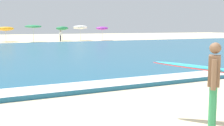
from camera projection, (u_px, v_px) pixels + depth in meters
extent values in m
cube|color=#1E6084|center=(17.00, 54.00, 21.02)|extent=(120.00, 28.00, 0.14)
cube|color=white|center=(77.00, 86.00, 9.09)|extent=(120.00, 1.18, 0.01)
cylinder|color=#338E56|center=(212.00, 109.00, 5.53)|extent=(0.15, 0.15, 0.88)
cylinder|color=#338E56|center=(213.00, 106.00, 5.70)|extent=(0.15, 0.15, 0.88)
cube|color=brown|center=(214.00, 71.00, 5.52)|extent=(0.40, 0.39, 0.60)
sphere|color=brown|center=(215.00, 48.00, 5.47)|extent=(0.22, 0.22, 0.22)
cylinder|color=brown|center=(214.00, 75.00, 5.31)|extent=(0.10, 0.10, 0.58)
cylinder|color=brown|center=(214.00, 68.00, 5.78)|extent=(0.30, 0.28, 0.51)
ellipsoid|color=#33BCD6|center=(215.00, 69.00, 6.00)|extent=(1.95, 2.07, 0.31)
ellipsoid|color=red|center=(215.00, 70.00, 6.00)|extent=(2.04, 2.16, 0.27)
cylinder|color=beige|center=(6.00, 36.00, 39.50)|extent=(0.05, 0.05, 1.72)
ellipsoid|color=#F4A31E|center=(5.00, 29.00, 39.38)|extent=(2.28, 2.32, 0.75)
cylinder|color=beige|center=(33.00, 34.00, 38.88)|extent=(0.05, 0.05, 2.07)
ellipsoid|color=#23844C|center=(33.00, 26.00, 38.74)|extent=(2.28, 2.29, 0.45)
cylinder|color=beige|center=(62.00, 35.00, 42.20)|extent=(0.05, 0.05, 1.78)
ellipsoid|color=#23844C|center=(62.00, 28.00, 42.08)|extent=(1.81, 1.85, 0.70)
cylinder|color=beige|center=(80.00, 34.00, 43.11)|extent=(0.05, 0.05, 1.92)
ellipsoid|color=white|center=(80.00, 27.00, 42.98)|extent=(2.22, 2.26, 0.73)
cylinder|color=beige|center=(102.00, 35.00, 43.61)|extent=(0.05, 0.05, 1.78)
ellipsoid|color=purple|center=(102.00, 28.00, 43.49)|extent=(1.89, 1.89, 0.52)
cylinder|color=#383842|center=(60.00, 38.00, 40.72)|extent=(0.20, 0.20, 0.84)
cube|color=white|center=(60.00, 34.00, 40.63)|extent=(0.32, 0.20, 0.54)
sphere|color=brown|center=(60.00, 31.00, 40.59)|extent=(0.20, 0.20, 0.20)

